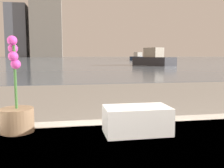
{
  "coord_description": "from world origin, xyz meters",
  "views": [
    {
      "loc": [
        -0.49,
        -0.28,
        0.86
      ],
      "look_at": [
        -0.06,
        2.04,
        0.58
      ],
      "focal_mm": 40.0,
      "sensor_mm": 36.0,
      "label": 1
    }
  ],
  "objects": [
    {
      "name": "harbor_water",
      "position": [
        0.0,
        62.0,
        0.01
      ],
      "size": [
        180.0,
        110.0,
        0.01
      ],
      "color": "slate",
      "rests_on": "ground_plane"
    },
    {
      "name": "skyline_tower_1",
      "position": [
        -21.39,
        118.0,
        11.45
      ],
      "size": [
        8.74,
        10.47,
        22.91
      ],
      "color": "slate",
      "rests_on": "ground_plane"
    },
    {
      "name": "harbor_boat_4",
      "position": [
        11.38,
        40.08,
        0.48
      ],
      "size": [
        2.03,
        3.75,
        1.33
      ],
      "color": "navy",
      "rests_on": "harbor_water"
    },
    {
      "name": "towel_stack",
      "position": [
        -0.19,
        0.76,
        0.57
      ],
      "size": [
        0.29,
        0.16,
        0.12
      ],
      "color": "white",
      "rests_on": "bathtub"
    },
    {
      "name": "harbor_boat_1",
      "position": [
        6.67,
        19.52,
        0.53
      ],
      "size": [
        2.77,
        4.12,
        1.47
      ],
      "color": "#2D2D33",
      "rests_on": "harbor_water"
    },
    {
      "name": "potted_orchid",
      "position": [
        -0.71,
        0.87,
        0.6
      ],
      "size": [
        0.15,
        0.15,
        0.43
      ],
      "color": "#8C6B4C",
      "rests_on": "bathtub"
    }
  ]
}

